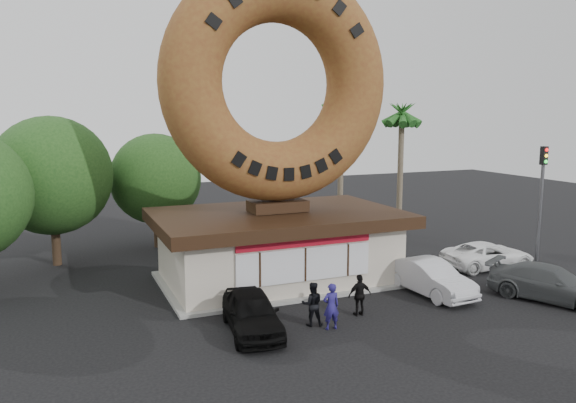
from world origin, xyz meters
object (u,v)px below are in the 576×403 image
at_px(giant_donut, 277,83).
at_px(person_center, 312,304).
at_px(person_left, 331,306).
at_px(traffic_signal, 542,189).
at_px(car_silver, 430,277).
at_px(street_lamp, 188,168).
at_px(donut_shop, 278,244).
at_px(car_black, 252,312).
at_px(car_grey, 550,283).
at_px(person_right, 360,295).
at_px(car_white, 488,255).

relative_size(giant_donut, person_center, 6.43).
bearing_deg(person_left, traffic_signal, -160.98).
bearing_deg(car_silver, street_lamp, 111.89).
xyz_separation_m(donut_shop, car_black, (-3.16, -5.45, -1.03)).
bearing_deg(car_grey, giant_donut, 116.30).
distance_m(donut_shop, person_center, 5.83).
bearing_deg(car_black, person_center, 1.59).
distance_m(traffic_signal, person_right, 13.58).
bearing_deg(car_white, traffic_signal, -86.92).
relative_size(car_black, car_white, 0.92).
bearing_deg(person_right, street_lamp, -75.85).
height_order(donut_shop, person_left, donut_shop).
height_order(person_left, car_white, person_left).
bearing_deg(donut_shop, person_left, -93.92).
height_order(traffic_signal, car_white, traffic_signal).
bearing_deg(person_center, person_right, -156.06).
bearing_deg(car_white, donut_shop, 82.27).
relative_size(traffic_signal, car_silver, 1.36).
bearing_deg(giant_donut, car_white, -10.73).
distance_m(giant_donut, car_white, 13.73).
bearing_deg(car_black, person_left, -9.52).
height_order(street_lamp, traffic_signal, street_lamp).
bearing_deg(traffic_signal, street_lamp, 142.86).
relative_size(traffic_signal, person_left, 3.53).
height_order(street_lamp, person_center, street_lamp).
distance_m(car_grey, car_white, 5.09).
bearing_deg(traffic_signal, donut_shop, 171.90).
bearing_deg(car_white, person_left, 114.04).
bearing_deg(car_white, car_grey, 169.65).
relative_size(car_black, car_silver, 0.96).
distance_m(donut_shop, person_left, 6.37).
distance_m(giant_donut, street_lamp, 11.16).
distance_m(person_center, car_grey, 10.47).
distance_m(person_left, car_black, 2.86).
bearing_deg(street_lamp, traffic_signal, -37.14).
xyz_separation_m(donut_shop, car_white, (10.66, -2.00, -1.11)).
distance_m(traffic_signal, car_black, 17.78).
distance_m(traffic_signal, person_center, 15.65).
xyz_separation_m(traffic_signal, car_white, (-3.34, -0.01, -3.21)).
relative_size(person_left, person_center, 1.05).
bearing_deg(street_lamp, car_grey, -56.24).
xyz_separation_m(giant_donut, traffic_signal, (14.00, -2.01, -5.21)).
relative_size(person_right, car_silver, 0.36).
height_order(traffic_signal, car_black, traffic_signal).
bearing_deg(traffic_signal, person_center, -166.08).
bearing_deg(car_black, car_white, 21.61).
distance_m(person_left, person_center, 0.76).
bearing_deg(street_lamp, giant_donut, -79.49).
relative_size(street_lamp, traffic_signal, 1.32).
bearing_deg(street_lamp, person_left, -85.01).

